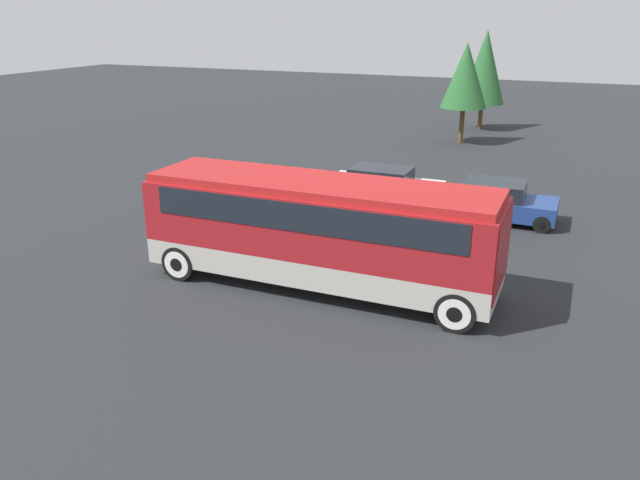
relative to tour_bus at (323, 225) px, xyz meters
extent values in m
plane|color=#26282B|center=(-0.10, 0.00, -1.81)|extent=(120.00, 120.00, 0.00)
cube|color=#B7B2A8|center=(-0.10, 0.00, -1.03)|extent=(9.62, 2.57, 0.71)
cube|color=maroon|center=(-0.10, 0.00, 0.15)|extent=(9.62, 2.57, 1.66)
cube|color=black|center=(-0.10, 0.00, 0.56)|extent=(8.47, 2.61, 0.75)
cube|color=#B21E1E|center=(-0.10, 0.00, 1.09)|extent=(9.43, 2.37, 0.22)
cube|color=maroon|center=(4.56, 0.00, -0.08)|extent=(0.36, 2.47, 1.89)
cylinder|color=black|center=(3.91, -1.18, -1.31)|extent=(1.01, 0.28, 1.01)
cylinder|color=silver|center=(3.91, -1.18, -1.31)|extent=(0.79, 0.30, 0.79)
cylinder|color=black|center=(3.91, -1.18, -1.31)|extent=(0.38, 0.32, 0.38)
cylinder|color=black|center=(3.91, 1.18, -1.31)|extent=(1.01, 0.28, 1.01)
cylinder|color=silver|center=(3.91, 1.18, -1.31)|extent=(0.79, 0.30, 0.79)
cylinder|color=black|center=(3.91, 1.18, -1.31)|extent=(0.38, 0.32, 0.38)
cylinder|color=black|center=(-3.95, -1.18, -1.31)|extent=(1.01, 0.28, 1.01)
cylinder|color=silver|center=(-3.95, -1.18, -1.31)|extent=(0.79, 0.30, 0.79)
cylinder|color=black|center=(-3.95, -1.18, -1.31)|extent=(0.38, 0.32, 0.38)
cylinder|color=black|center=(-3.95, 1.18, -1.31)|extent=(1.01, 0.28, 1.01)
cylinder|color=silver|center=(-3.95, 1.18, -1.31)|extent=(0.79, 0.30, 0.79)
cylinder|color=black|center=(-3.95, 1.18, -1.31)|extent=(0.38, 0.32, 0.38)
cube|color=#7A6B5B|center=(-3.90, 5.74, -1.25)|extent=(4.78, 1.89, 0.66)
cube|color=black|center=(-4.10, 5.74, -0.68)|extent=(2.49, 1.70, 0.48)
cylinder|color=black|center=(-1.94, 4.88, -1.51)|extent=(0.61, 0.22, 0.61)
cylinder|color=black|center=(-1.94, 4.88, -1.51)|extent=(0.23, 0.26, 0.23)
cylinder|color=black|center=(-1.94, 6.60, -1.51)|extent=(0.61, 0.22, 0.61)
cylinder|color=black|center=(-1.94, 6.60, -1.51)|extent=(0.23, 0.26, 0.23)
cylinder|color=black|center=(-5.86, 4.88, -1.51)|extent=(0.61, 0.22, 0.61)
cylinder|color=black|center=(-5.86, 4.88, -1.51)|extent=(0.23, 0.26, 0.23)
cylinder|color=black|center=(-5.86, 6.60, -1.51)|extent=(0.61, 0.22, 0.61)
cylinder|color=black|center=(-5.86, 6.60, -1.51)|extent=(0.23, 0.26, 0.23)
cube|color=navy|center=(3.58, 7.97, -1.27)|extent=(4.12, 1.89, 0.63)
cube|color=black|center=(3.42, 7.97, -0.67)|extent=(2.14, 1.70, 0.58)
cylinder|color=black|center=(5.22, 7.12, -1.51)|extent=(0.60, 0.22, 0.60)
cylinder|color=black|center=(5.22, 7.12, -1.51)|extent=(0.23, 0.26, 0.23)
cylinder|color=black|center=(5.22, 8.83, -1.51)|extent=(0.60, 0.22, 0.60)
cylinder|color=black|center=(5.22, 8.83, -1.51)|extent=(0.23, 0.26, 0.23)
cylinder|color=black|center=(1.95, 7.12, -1.51)|extent=(0.60, 0.22, 0.60)
cylinder|color=black|center=(1.95, 7.12, -1.51)|extent=(0.23, 0.26, 0.23)
cylinder|color=black|center=(1.95, 8.83, -1.51)|extent=(0.60, 0.22, 0.60)
cylinder|color=black|center=(1.95, 8.83, -1.51)|extent=(0.23, 0.26, 0.23)
cube|color=silver|center=(-0.88, 8.46, -1.24)|extent=(4.51, 1.75, 0.69)
cube|color=black|center=(-1.06, 8.46, -0.65)|extent=(2.35, 1.58, 0.48)
cylinder|color=black|center=(0.94, 7.67, -1.51)|extent=(0.61, 0.22, 0.61)
cylinder|color=black|center=(0.94, 7.67, -1.51)|extent=(0.23, 0.26, 0.23)
cylinder|color=black|center=(0.94, 9.24, -1.51)|extent=(0.61, 0.22, 0.61)
cylinder|color=black|center=(0.94, 9.24, -1.51)|extent=(0.23, 0.26, 0.23)
cylinder|color=black|center=(-2.71, 7.67, -1.51)|extent=(0.61, 0.22, 0.61)
cylinder|color=black|center=(-2.71, 7.67, -1.51)|extent=(0.23, 0.26, 0.23)
cylinder|color=black|center=(-2.71, 9.24, -1.51)|extent=(0.61, 0.22, 0.61)
cylinder|color=black|center=(-2.71, 9.24, -1.51)|extent=(0.23, 0.26, 0.23)
cylinder|color=brown|center=(-0.25, 26.95, -0.98)|extent=(0.28, 0.28, 1.66)
cone|color=#28602D|center=(-0.25, 26.95, 2.12)|extent=(2.76, 2.76, 4.54)
cylinder|color=brown|center=(-0.48, 21.78, -0.79)|extent=(0.28, 0.28, 2.05)
cone|color=#28602D|center=(-0.48, 21.78, 2.03)|extent=(2.62, 2.62, 3.59)
camera|label=1|loc=(6.17, -14.67, 5.39)|focal=35.00mm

